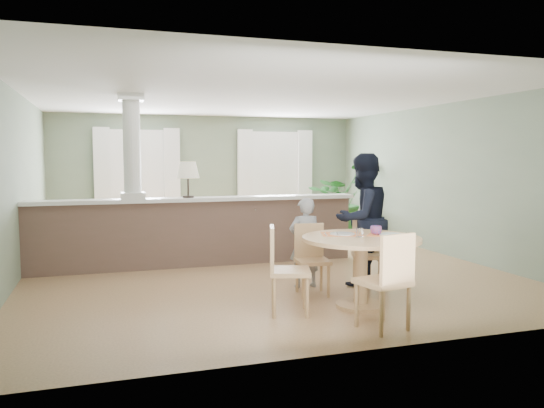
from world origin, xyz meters
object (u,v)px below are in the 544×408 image
object	(u,v)px
sofa	(193,224)
dining_table	(361,251)
houseplant	(339,199)
chair_far_boy	(311,255)
child_person	(305,243)
chair_side	(283,266)
man_person	(362,219)
chair_near	(388,277)
chair_far_man	(368,250)

from	to	relation	value
sofa	dining_table	distance (m)	4.89
houseplant	chair_far_boy	xyz separation A→B (m)	(-2.51, -4.61, -0.31)
dining_table	child_person	xyz separation A→B (m)	(-0.28, 1.10, -0.05)
houseplant	child_person	distance (m)	4.94
chair_far_boy	child_person	bearing A→B (deg)	89.15
chair_side	man_person	distance (m)	1.80
chair_side	man_person	xyz separation A→B (m)	(1.47, 0.96, 0.36)
sofa	man_person	xyz separation A→B (m)	(1.73, -3.74, 0.45)
houseplant	chair_near	distance (m)	6.66
chair_side	chair_near	bearing A→B (deg)	-120.96
chair_far_man	man_person	xyz separation A→B (m)	(0.01, 0.19, 0.38)
chair_far_man	chair_side	world-z (taller)	chair_side
houseplant	chair_far_boy	bearing A→B (deg)	-118.59
sofa	houseplant	world-z (taller)	houseplant
sofa	chair_far_boy	xyz separation A→B (m)	(0.88, -3.98, 0.04)
dining_table	chair_far_boy	distance (m)	0.84
sofa	chair_far_man	size ratio (longest dim) A/B	3.30
chair_near	child_person	xyz separation A→B (m)	(-0.13, 1.96, 0.05)
child_person	man_person	world-z (taller)	man_person
dining_table	chair_near	bearing A→B (deg)	-99.44
chair_far_man	chair_side	xyz separation A→B (m)	(-1.47, -0.78, 0.03)
houseplant	chair_side	size ratio (longest dim) A/B	1.64
chair_far_man	chair_far_boy	bearing A→B (deg)	-154.57
chair_far_boy	dining_table	bearing A→B (deg)	-59.81
dining_table	chair_far_boy	bearing A→B (deg)	113.26
chair_far_boy	man_person	world-z (taller)	man_person
child_person	chair_far_man	bearing A→B (deg)	161.68
chair_far_boy	chair_near	size ratio (longest dim) A/B	0.89
chair_far_boy	man_person	bearing A→B (deg)	22.52
sofa	man_person	size ratio (longest dim) A/B	1.72
child_person	man_person	bearing A→B (deg)	174.41
sofa	dining_table	size ratio (longest dim) A/B	2.26
man_person	dining_table	bearing A→B (deg)	44.87
chair_far_man	child_person	bearing A→B (deg)	-178.43
dining_table	man_person	distance (m)	1.15
dining_table	chair_side	xyz separation A→B (m)	(-0.95, 0.03, -0.12)
chair_far_boy	sofa	bearing A→B (deg)	109.43
sofa	chair_side	xyz separation A→B (m)	(0.25, -4.70, 0.09)
sofa	child_person	size ratio (longest dim) A/B	2.56
chair_far_man	chair_near	world-z (taller)	chair_near
houseplant	man_person	size ratio (longest dim) A/B	0.90
chair_near	chair_far_boy	bearing A→B (deg)	-97.21
sofa	houseplant	size ratio (longest dim) A/B	1.92
chair_near	chair_side	size ratio (longest dim) A/B	1.02
chair_far_boy	chair_side	size ratio (longest dim) A/B	0.91
chair_near	sofa	bearing A→B (deg)	-92.85
chair_far_man	child_person	world-z (taller)	child_person
chair_far_boy	chair_far_man	world-z (taller)	chair_far_man
chair_side	chair_far_man	bearing A→B (deg)	-45.35
chair_near	chair_side	bearing A→B (deg)	-61.29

